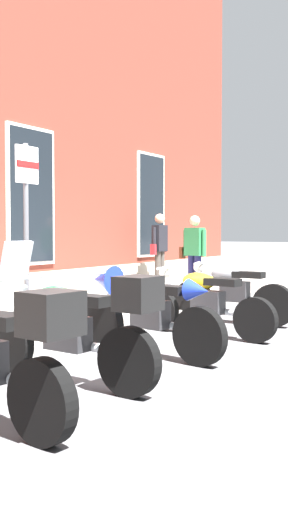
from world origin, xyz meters
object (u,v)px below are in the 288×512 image
pedestrian_dark_jacket (160,246)px  parking_sign (27,213)px  motorcycle_yellow_naked (203,302)px  pedestrian_striped_shirt (194,251)px  motorcycle_blue_sport (142,308)px  motorcycle_grey_naked (231,293)px  motorcycle_green_touring (73,326)px

pedestrian_dark_jacket → parking_sign: size_ratio=0.73×
motorcycle_yellow_naked → pedestrian_striped_shirt: bearing=28.6°
motorcycle_yellow_naked → pedestrian_striped_shirt: size_ratio=1.31×
motorcycle_yellow_naked → pedestrian_dark_jacket: pedestrian_dark_jacket is taller
pedestrian_striped_shirt → motorcycle_blue_sport: bearing=-160.1°
motorcycle_blue_sport → pedestrian_striped_shirt: size_ratio=1.30×
motorcycle_blue_sport → pedestrian_dark_jacket: (5.67, 3.06, 0.55)m
motorcycle_grey_naked → pedestrian_dark_jacket: size_ratio=1.19×
motorcycle_green_touring → motorcycle_blue_sport: bearing=5.6°
motorcycle_yellow_naked → motorcycle_grey_naked: 1.25m
pedestrian_striped_shirt → parking_sign: size_ratio=0.69×
motorcycle_yellow_naked → pedestrian_striped_shirt: (3.37, 1.84, 0.59)m
motorcycle_green_touring → pedestrian_striped_shirt: (6.31, 1.91, 0.50)m
motorcycle_blue_sport → pedestrian_striped_shirt: (4.87, 1.77, 0.50)m
motorcycle_blue_sport → motorcycle_green_touring: bearing=-174.4°
motorcycle_grey_naked → pedestrian_dark_jacket: pedestrian_dark_jacket is taller
motorcycle_blue_sport → motorcycle_yellow_naked: bearing=-2.8°
motorcycle_blue_sport → parking_sign: bearing=114.5°
motorcycle_green_touring → motorcycle_grey_naked: size_ratio=1.07×
pedestrian_dark_jacket → parking_sign: 6.52m
motorcycle_grey_naked → parking_sign: parking_sign is taller
motorcycle_blue_sport → parking_sign: parking_sign is taller
motorcycle_blue_sport → pedestrian_striped_shirt: bearing=19.9°
motorcycle_yellow_naked → pedestrian_dark_jacket: (4.17, 3.13, 0.64)m
pedestrian_striped_shirt → parking_sign: (-5.44, -0.51, 0.61)m
motorcycle_grey_naked → motorcycle_green_touring: bearing=-177.4°
motorcycle_blue_sport → motorcycle_grey_naked: 2.75m
motorcycle_green_touring → pedestrian_dark_jacket: (7.11, 3.20, 0.55)m
motorcycle_green_touring → motorcycle_yellow_naked: size_ratio=1.01×
motorcycle_blue_sport → pedestrian_dark_jacket: bearing=28.3°
motorcycle_blue_sport → parking_sign: size_ratio=0.90×
pedestrian_dark_jacket → parking_sign: parking_sign is taller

